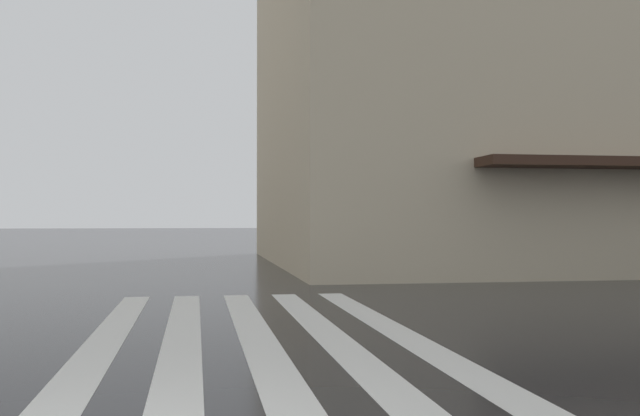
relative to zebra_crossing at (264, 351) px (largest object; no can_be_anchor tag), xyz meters
The scene contains 1 object.
zebra_crossing is the anchor object (origin of this frame).
Camera 1 is at (-4.91, -0.39, 1.63)m, focal length 41.15 mm.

